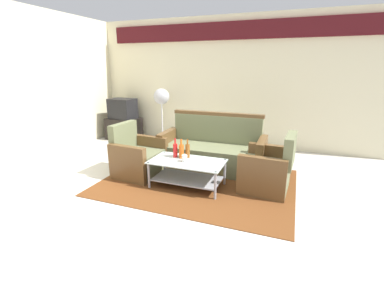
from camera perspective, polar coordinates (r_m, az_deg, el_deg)
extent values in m
plane|color=beige|center=(3.73, -2.92, -12.12)|extent=(14.00, 14.00, 0.00)
cube|color=beige|center=(6.22, 8.57, 12.60)|extent=(6.52, 0.12, 2.80)
cube|color=#4C1419|center=(6.16, 8.81, 22.54)|extent=(5.76, 0.08, 0.36)
cube|color=brown|center=(4.30, 1.16, -8.00)|extent=(2.90, 2.12, 0.01)
cube|color=#6B704C|center=(4.75, 4.15, -2.87)|extent=(1.60, 0.71, 0.42)
cube|color=#6B704C|center=(4.93, 5.33, 3.23)|extent=(1.60, 0.15, 0.48)
cube|color=brown|center=(4.57, 14.33, -2.81)|extent=(0.12, 0.70, 0.62)
cube|color=brown|center=(5.01, -5.07, -0.68)|extent=(0.12, 0.70, 0.62)
cube|color=brown|center=(4.87, 5.41, 6.32)|extent=(1.64, 0.11, 0.06)
cube|color=#6B704C|center=(4.60, -10.85, -3.91)|extent=(0.70, 0.65, 0.40)
cube|color=#6B704C|center=(4.66, -14.23, 1.61)|extent=(0.16, 0.61, 0.45)
cube|color=brown|center=(4.83, -8.64, -1.71)|extent=(0.67, 0.15, 0.58)
cube|color=brown|center=(4.33, -13.45, -4.11)|extent=(0.67, 0.15, 0.58)
cube|color=#6B704C|center=(4.16, 15.08, -6.38)|extent=(0.70, 0.64, 0.40)
cube|color=#6B704C|center=(3.99, 19.89, -1.29)|extent=(0.16, 0.61, 0.45)
cube|color=brown|center=(3.83, 14.32, -6.90)|extent=(0.66, 0.14, 0.58)
cube|color=brown|center=(4.44, 15.89, -3.78)|extent=(0.66, 0.14, 0.58)
cube|color=silver|center=(4.02, -1.00, -3.69)|extent=(1.10, 0.60, 0.02)
cube|color=#9E9EA5|center=(4.12, -0.98, -7.25)|extent=(1.00, 0.52, 0.02)
cylinder|color=#9E9EA5|center=(4.50, -5.80, -4.14)|extent=(0.04, 0.04, 0.40)
cylinder|color=#9E9EA5|center=(4.17, 6.91, -5.86)|extent=(0.04, 0.04, 0.40)
cylinder|color=#9E9EA5|center=(4.08, -9.07, -6.48)|extent=(0.04, 0.04, 0.40)
cylinder|color=#9E9EA5|center=(3.71, 4.91, -8.70)|extent=(0.04, 0.04, 0.40)
cylinder|color=#2D8C38|center=(4.20, -2.32, -1.40)|extent=(0.06, 0.06, 0.18)
cylinder|color=#2D8C38|center=(4.16, -2.34, 0.30)|extent=(0.02, 0.02, 0.08)
cylinder|color=red|center=(4.17, -3.53, -1.37)|extent=(0.07, 0.07, 0.21)
cylinder|color=red|center=(4.12, -3.56, 0.59)|extent=(0.03, 0.03, 0.09)
cylinder|color=brown|center=(4.14, -0.94, -1.49)|extent=(0.07, 0.07, 0.20)
cylinder|color=brown|center=(4.10, -0.94, 0.43)|extent=(0.03, 0.03, 0.09)
cylinder|color=#D85919|center=(4.11, -2.25, -1.60)|extent=(0.07, 0.07, 0.21)
cylinder|color=#D85919|center=(4.07, -2.27, 0.40)|extent=(0.03, 0.03, 0.09)
cylinder|color=silver|center=(3.98, -1.58, -3.03)|extent=(0.08, 0.08, 0.10)
cube|color=black|center=(6.96, -14.10, 3.17)|extent=(0.80, 0.50, 0.52)
cube|color=black|center=(6.87, -14.39, 7.23)|extent=(0.63, 0.49, 0.48)
cube|color=black|center=(7.04, -13.22, 7.52)|extent=(0.51, 0.05, 0.36)
cylinder|color=#2D2D33|center=(6.54, -6.15, 0.52)|extent=(0.32, 0.32, 0.03)
cylinder|color=#B2B2B7|center=(6.42, -6.28, 4.73)|extent=(0.03, 0.03, 0.95)
sphere|color=#B2B2B7|center=(6.34, -6.44, 9.91)|extent=(0.36, 0.36, 0.36)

